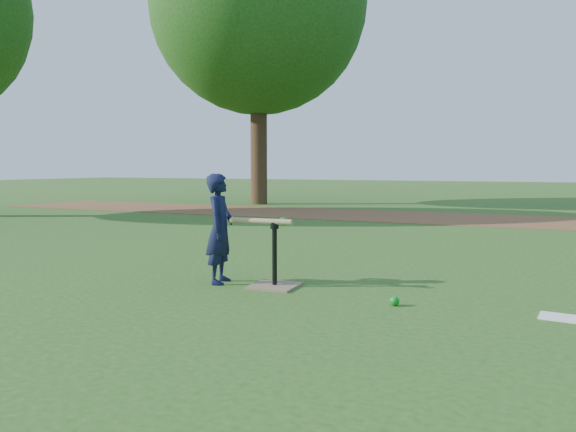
% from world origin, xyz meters
% --- Properties ---
extents(ground, '(80.00, 80.00, 0.00)m').
position_xyz_m(ground, '(0.00, 0.00, 0.00)').
color(ground, '#285116').
rests_on(ground, ground).
extents(dirt_strip, '(24.00, 3.00, 0.01)m').
position_xyz_m(dirt_strip, '(0.00, 7.50, 0.01)').
color(dirt_strip, brown).
rests_on(dirt_strip, ground).
extents(child, '(0.34, 0.44, 1.07)m').
position_xyz_m(child, '(-0.90, -0.42, 0.53)').
color(child, black).
rests_on(child, ground).
extents(wiffle_ball_ground, '(0.08, 0.08, 0.08)m').
position_xyz_m(wiffle_ball_ground, '(0.87, -0.60, 0.04)').
color(wiffle_ball_ground, '#0C891C').
rests_on(wiffle_ball_ground, ground).
extents(clipboard, '(0.32, 0.25, 0.01)m').
position_xyz_m(clipboard, '(2.10, -0.44, 0.01)').
color(clipboard, white).
rests_on(clipboard, ground).
extents(batting_tee, '(0.45, 0.45, 0.61)m').
position_xyz_m(batting_tee, '(-0.34, -0.36, 0.11)').
color(batting_tee, '#826C52').
rests_on(batting_tee, ground).
extents(swing_action, '(0.63, 0.17, 0.08)m').
position_xyz_m(swing_action, '(-0.45, -0.37, 0.62)').
color(swing_action, tan).
rests_on(swing_action, ground).
extents(tree_left, '(6.40, 6.40, 9.08)m').
position_xyz_m(tree_left, '(-6.00, 10.00, 5.87)').
color(tree_left, '#382316').
rests_on(tree_left, ground).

